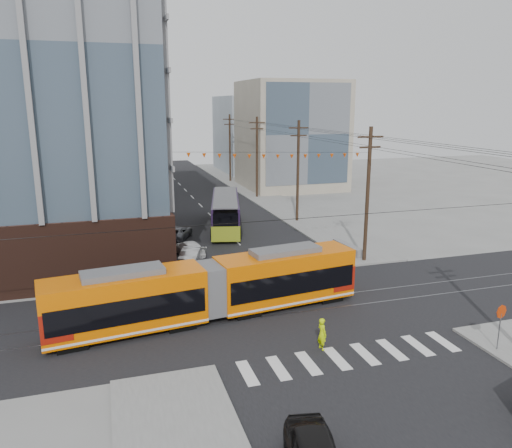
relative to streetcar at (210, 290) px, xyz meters
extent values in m
plane|color=slate|center=(5.94, -3.81, -1.84)|extent=(160.00, 160.00, 0.00)
cube|color=#8C99A5|center=(-11.06, 48.19, 7.16)|extent=(18.00, 16.00, 18.00)
cube|color=gray|center=(21.94, 44.19, 6.16)|extent=(14.00, 14.00, 16.00)
cube|color=gray|center=(-8.06, 68.19, 8.16)|extent=(16.00, 18.00, 20.00)
cube|color=#8C99A5|center=(23.94, 64.19, 5.16)|extent=(16.00, 16.00, 14.00)
cylinder|color=black|center=(14.44, 52.19, 3.66)|extent=(0.30, 0.30, 11.00)
imported|color=#B6B6B6|center=(0.84, 11.13, -1.16)|extent=(2.92, 4.40, 1.37)
imported|color=silver|center=(0.90, 13.17, -1.22)|extent=(2.60, 4.59, 1.26)
imported|color=slate|center=(0.78, 18.82, -1.23)|extent=(3.69, 4.84, 1.22)
imported|color=#BEE604|center=(4.80, -5.63, -0.96)|extent=(0.52, 0.70, 1.77)
cube|color=gray|center=(14.24, 9.76, -1.44)|extent=(1.24, 4.11, 0.81)
camera|label=1|loc=(-5.67, -27.78, 10.93)|focal=35.00mm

